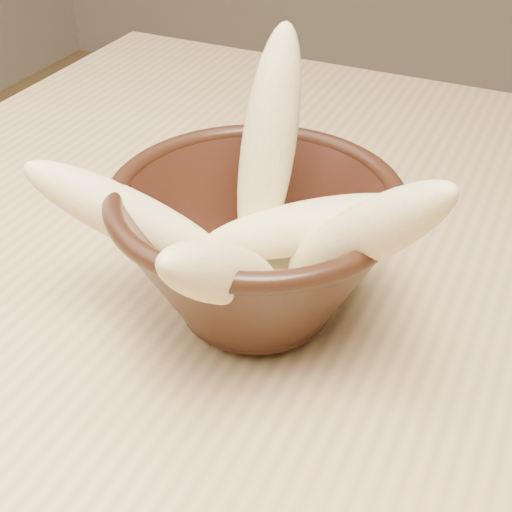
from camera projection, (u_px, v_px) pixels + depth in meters
The scene contains 7 objects.
bowl at pixel (256, 245), 0.44m from camera, with size 0.18×0.18×0.10m.
milk_puddle at pixel (256, 276), 0.45m from camera, with size 0.10×0.10×0.01m, color #FFF5CD.
banana_upright at pixel (268, 148), 0.43m from camera, with size 0.03×0.03×0.15m, color tan.
banana_left at pixel (134, 220), 0.43m from camera, with size 0.03×0.03×0.14m, color tan.
banana_right at pixel (360, 237), 0.38m from camera, with size 0.03×0.03×0.16m, color tan.
banana_across at pixel (307, 227), 0.43m from camera, with size 0.03×0.03×0.13m, color tan.
banana_front at pixel (225, 274), 0.37m from camera, with size 0.03×0.03×0.14m, color tan.
Camera 1 is at (-0.06, -0.37, 1.05)m, focal length 50.00 mm.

